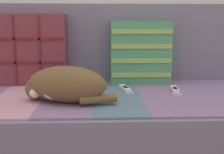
# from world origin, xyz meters

# --- Properties ---
(couch) EXTENTS (1.84, 0.92, 0.37)m
(couch) POSITION_xyz_m (-0.00, 0.09, 0.18)
(couch) COLOR brown
(couch) RESTS_ON ground_plane
(sofa_backrest) EXTENTS (1.80, 0.14, 0.49)m
(sofa_backrest) POSITION_xyz_m (0.00, 0.48, 0.62)
(sofa_backrest) COLOR slate
(sofa_backrest) RESTS_ON couch
(throw_pillow_quilted) EXTENTS (0.44, 0.14, 0.43)m
(throw_pillow_quilted) POSITION_xyz_m (-0.51, 0.33, 0.59)
(throw_pillow_quilted) COLOR brown
(throw_pillow_quilted) RESTS_ON couch
(throw_pillow_striped) EXTENTS (0.37, 0.14, 0.39)m
(throw_pillow_striped) POSITION_xyz_m (0.16, 0.33, 0.57)
(throw_pillow_striped) COLOR #4C9366
(throw_pillow_striped) RESTS_ON couch
(sleeping_cat) EXTENTS (0.44, 0.28, 0.17)m
(sleeping_cat) POSITION_xyz_m (-0.26, -0.09, 0.46)
(sleeping_cat) COLOR brown
(sleeping_cat) RESTS_ON couch
(game_remote_near) EXTENTS (0.08, 0.20, 0.02)m
(game_remote_near) POSITION_xyz_m (0.05, 0.14, 0.38)
(game_remote_near) COLOR white
(game_remote_near) RESTS_ON couch
(game_remote_far) EXTENTS (0.07, 0.20, 0.02)m
(game_remote_far) POSITION_xyz_m (0.33, 0.10, 0.38)
(game_remote_far) COLOR white
(game_remote_far) RESTS_ON couch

